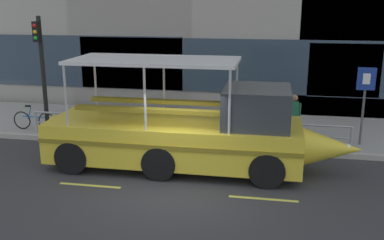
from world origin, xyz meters
TOP-DOWN VIEW (x-y plane):
  - ground_plane at (0.00, 0.00)m, footprint 120.00×120.00m
  - sidewalk at (0.00, 5.60)m, footprint 32.00×4.80m
  - curb_edge at (0.00, 3.11)m, footprint 32.00×0.18m
  - lane_centreline at (-0.00, -0.53)m, footprint 25.80×0.12m
  - curb_guardrail at (-0.53, 3.45)m, footprint 11.45×0.09m
  - traffic_light_pole at (-5.91, 3.67)m, footprint 0.24×0.46m
  - parking_sign at (5.57, 4.11)m, footprint 0.60×0.12m
  - leaned_bicycle at (-6.46, 3.76)m, footprint 1.74×0.46m
  - duck_tour_boat at (0.16, 1.37)m, footprint 9.53×2.58m
  - pedestrian_near_bow at (3.28, 4.24)m, footprint 0.48×0.23m

SIDE VIEW (x-z plane):
  - ground_plane at x=0.00m, z-range 0.00..0.00m
  - lane_centreline at x=0.00m, z-range 0.00..0.01m
  - sidewalk at x=0.00m, z-range 0.00..0.18m
  - curb_edge at x=0.00m, z-range 0.00..0.18m
  - leaned_bicycle at x=-6.46m, z-range 0.08..1.04m
  - curb_guardrail at x=-0.53m, z-range 0.32..1.14m
  - duck_tour_boat at x=0.16m, z-range -0.57..2.77m
  - pedestrian_near_bow at x=3.28m, z-range 0.35..2.00m
  - parking_sign at x=5.57m, z-range 0.66..3.35m
  - traffic_light_pole at x=-5.91m, z-range 0.63..4.93m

